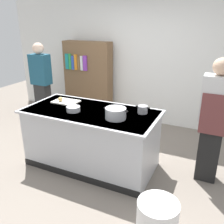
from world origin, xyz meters
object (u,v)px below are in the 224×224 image
(stock_pot, at_px, (116,113))
(onion, at_px, (60,99))
(mixing_bowl, at_px, (73,109))
(sauce_pan, at_px, (143,110))
(person_chef, at_px, (214,120))
(person_guest, at_px, (42,83))
(bookshelf, at_px, (88,80))

(stock_pot, bearing_deg, onion, 167.40)
(mixing_bowl, bearing_deg, sauce_pan, 20.78)
(mixing_bowl, height_order, person_chef, person_chef)
(person_chef, relative_size, person_guest, 1.00)
(stock_pot, distance_m, mixing_bowl, 0.67)
(stock_pot, height_order, person_guest, person_guest)
(onion, distance_m, sauce_pan, 1.34)
(stock_pot, relative_size, person_guest, 0.20)
(person_guest, bearing_deg, sauce_pan, 67.98)
(mixing_bowl, bearing_deg, bookshelf, 114.67)
(person_chef, bearing_deg, onion, 115.73)
(person_chef, bearing_deg, sauce_pan, 118.29)
(person_chef, distance_m, person_guest, 3.37)
(bookshelf, bearing_deg, person_guest, -123.60)
(stock_pot, relative_size, sauce_pan, 1.67)
(onion, distance_m, stock_pot, 1.10)
(bookshelf, bearing_deg, stock_pot, -51.05)
(stock_pot, distance_m, sauce_pan, 0.43)
(sauce_pan, height_order, person_chef, person_chef)
(mixing_bowl, bearing_deg, person_guest, 144.29)
(stock_pot, bearing_deg, bookshelf, 128.95)
(mixing_bowl, bearing_deg, onion, 148.58)
(stock_pot, distance_m, person_chef, 1.29)
(onion, height_order, stock_pot, stock_pot)
(onion, bearing_deg, person_guest, 142.74)
(sauce_pan, xyz_separation_m, person_guest, (-2.39, 0.70, -0.04))
(onion, relative_size, person_guest, 0.04)
(onion, bearing_deg, mixing_bowl, -31.42)
(stock_pot, bearing_deg, person_chef, 22.08)
(onion, relative_size, sauce_pan, 0.35)
(sauce_pan, xyz_separation_m, person_chef, (0.93, 0.14, -0.04))
(onion, relative_size, bookshelf, 0.04)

